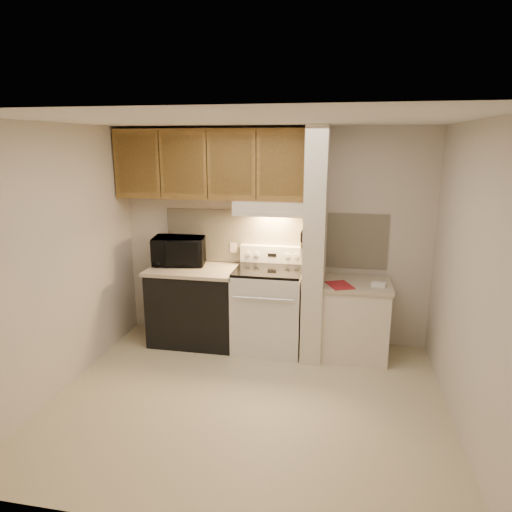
# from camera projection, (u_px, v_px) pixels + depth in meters

# --- Properties ---
(floor) EXTENTS (3.60, 3.60, 0.00)m
(floor) POSITION_uv_depth(u_px,v_px,m) (248.00, 401.00, 4.22)
(floor) COLOR beige
(floor) RESTS_ON ground
(ceiling) EXTENTS (3.60, 3.60, 0.00)m
(ceiling) POSITION_uv_depth(u_px,v_px,m) (246.00, 120.00, 3.62)
(ceiling) COLOR white
(ceiling) RESTS_ON wall_back
(wall_back) EXTENTS (3.60, 2.50, 0.02)m
(wall_back) POSITION_uv_depth(u_px,v_px,m) (274.00, 236.00, 5.35)
(wall_back) COLOR beige
(wall_back) RESTS_ON floor
(wall_left) EXTENTS (0.02, 3.00, 2.50)m
(wall_left) POSITION_uv_depth(u_px,v_px,m) (58.00, 261.00, 4.25)
(wall_left) COLOR beige
(wall_left) RESTS_ON floor
(wall_right) EXTENTS (0.02, 3.00, 2.50)m
(wall_right) POSITION_uv_depth(u_px,v_px,m) (470.00, 283.00, 3.59)
(wall_right) COLOR beige
(wall_right) RESTS_ON floor
(backsplash) EXTENTS (2.60, 0.02, 0.63)m
(backsplash) POSITION_uv_depth(u_px,v_px,m) (273.00, 238.00, 5.34)
(backsplash) COLOR beige
(backsplash) RESTS_ON wall_back
(range_body) EXTENTS (0.76, 0.65, 0.92)m
(range_body) POSITION_uv_depth(u_px,v_px,m) (268.00, 310.00, 5.21)
(range_body) COLOR silver
(range_body) RESTS_ON floor
(oven_window) EXTENTS (0.50, 0.01, 0.30)m
(oven_window) POSITION_uv_depth(u_px,v_px,m) (264.00, 317.00, 4.90)
(oven_window) COLOR black
(oven_window) RESTS_ON range_body
(oven_handle) EXTENTS (0.65, 0.02, 0.02)m
(oven_handle) POSITION_uv_depth(u_px,v_px,m) (263.00, 299.00, 4.81)
(oven_handle) COLOR silver
(oven_handle) RESTS_ON range_body
(cooktop) EXTENTS (0.74, 0.64, 0.03)m
(cooktop) POSITION_uv_depth(u_px,v_px,m) (269.00, 270.00, 5.10)
(cooktop) COLOR black
(cooktop) RESTS_ON range_body
(range_backguard) EXTENTS (0.76, 0.08, 0.20)m
(range_backguard) POSITION_uv_depth(u_px,v_px,m) (273.00, 254.00, 5.34)
(range_backguard) COLOR silver
(range_backguard) RESTS_ON range_body
(range_display) EXTENTS (0.10, 0.01, 0.04)m
(range_display) POSITION_uv_depth(u_px,v_px,m) (272.00, 255.00, 5.30)
(range_display) COLOR black
(range_display) RESTS_ON range_backguard
(range_knob_left_outer) EXTENTS (0.05, 0.02, 0.05)m
(range_knob_left_outer) POSITION_uv_depth(u_px,v_px,m) (248.00, 254.00, 5.35)
(range_knob_left_outer) COLOR silver
(range_knob_left_outer) RESTS_ON range_backguard
(range_knob_left_inner) EXTENTS (0.05, 0.02, 0.05)m
(range_knob_left_inner) POSITION_uv_depth(u_px,v_px,m) (257.00, 254.00, 5.33)
(range_knob_left_inner) COLOR silver
(range_knob_left_inner) RESTS_ON range_backguard
(range_knob_right_inner) EXTENTS (0.05, 0.02, 0.05)m
(range_knob_right_inner) POSITION_uv_depth(u_px,v_px,m) (287.00, 256.00, 5.26)
(range_knob_right_inner) COLOR silver
(range_knob_right_inner) RESTS_ON range_backguard
(range_knob_right_outer) EXTENTS (0.05, 0.02, 0.05)m
(range_knob_right_outer) POSITION_uv_depth(u_px,v_px,m) (296.00, 256.00, 5.25)
(range_knob_right_outer) COLOR silver
(range_knob_right_outer) RESTS_ON range_backguard
(dishwasher_front) EXTENTS (1.00, 0.63, 0.87)m
(dishwasher_front) POSITION_uv_depth(u_px,v_px,m) (195.00, 307.00, 5.39)
(dishwasher_front) COLOR black
(dishwasher_front) RESTS_ON floor
(left_countertop) EXTENTS (1.04, 0.67, 0.04)m
(left_countertop) POSITION_uv_depth(u_px,v_px,m) (194.00, 270.00, 5.28)
(left_countertop) COLOR #BEAE93
(left_countertop) RESTS_ON dishwasher_front
(spoon_rest) EXTENTS (0.25, 0.12, 0.02)m
(spoon_rest) POSITION_uv_depth(u_px,v_px,m) (170.00, 266.00, 5.35)
(spoon_rest) COLOR black
(spoon_rest) RESTS_ON left_countertop
(teal_jar) EXTENTS (0.08, 0.08, 0.09)m
(teal_jar) POSITION_uv_depth(u_px,v_px,m) (172.00, 258.00, 5.54)
(teal_jar) COLOR #1D6357
(teal_jar) RESTS_ON left_countertop
(outlet) EXTENTS (0.08, 0.01, 0.12)m
(outlet) POSITION_uv_depth(u_px,v_px,m) (233.00, 248.00, 5.45)
(outlet) COLOR silver
(outlet) RESTS_ON backsplash
(microwave) EXTENTS (0.66, 0.50, 0.33)m
(microwave) POSITION_uv_depth(u_px,v_px,m) (179.00, 251.00, 5.41)
(microwave) COLOR black
(microwave) RESTS_ON left_countertop
(partition_pillar) EXTENTS (0.22, 0.70, 2.50)m
(partition_pillar) POSITION_uv_depth(u_px,v_px,m) (315.00, 245.00, 4.92)
(partition_pillar) COLOR beige
(partition_pillar) RESTS_ON floor
(pillar_trim) EXTENTS (0.01, 0.70, 0.04)m
(pillar_trim) POSITION_uv_depth(u_px,v_px,m) (305.00, 240.00, 4.93)
(pillar_trim) COLOR brown
(pillar_trim) RESTS_ON partition_pillar
(knife_strip) EXTENTS (0.02, 0.42, 0.04)m
(knife_strip) POSITION_uv_depth(u_px,v_px,m) (304.00, 239.00, 4.88)
(knife_strip) COLOR black
(knife_strip) RESTS_ON partition_pillar
(knife_blade_a) EXTENTS (0.01, 0.03, 0.16)m
(knife_blade_a) POSITION_uv_depth(u_px,v_px,m) (301.00, 251.00, 4.74)
(knife_blade_a) COLOR silver
(knife_blade_a) RESTS_ON knife_strip
(knife_handle_a) EXTENTS (0.02, 0.02, 0.10)m
(knife_handle_a) POSITION_uv_depth(u_px,v_px,m) (301.00, 237.00, 4.72)
(knife_handle_a) COLOR black
(knife_handle_a) RESTS_ON knife_strip
(knife_blade_b) EXTENTS (0.01, 0.04, 0.18)m
(knife_blade_b) POSITION_uv_depth(u_px,v_px,m) (302.00, 251.00, 4.83)
(knife_blade_b) COLOR silver
(knife_blade_b) RESTS_ON knife_strip
(knife_handle_b) EXTENTS (0.02, 0.02, 0.10)m
(knife_handle_b) POSITION_uv_depth(u_px,v_px,m) (302.00, 236.00, 4.80)
(knife_handle_b) COLOR black
(knife_handle_b) RESTS_ON knife_strip
(knife_blade_c) EXTENTS (0.01, 0.04, 0.20)m
(knife_blade_c) POSITION_uv_depth(u_px,v_px,m) (302.00, 250.00, 4.92)
(knife_blade_c) COLOR silver
(knife_blade_c) RESTS_ON knife_strip
(knife_handle_c) EXTENTS (0.02, 0.02, 0.10)m
(knife_handle_c) POSITION_uv_depth(u_px,v_px,m) (303.00, 234.00, 4.87)
(knife_handle_c) COLOR black
(knife_handle_c) RESTS_ON knife_strip
(knife_blade_d) EXTENTS (0.01, 0.04, 0.16)m
(knife_blade_d) POSITION_uv_depth(u_px,v_px,m) (303.00, 246.00, 4.98)
(knife_blade_d) COLOR silver
(knife_blade_d) RESTS_ON knife_strip
(knife_handle_d) EXTENTS (0.02, 0.02, 0.10)m
(knife_handle_d) POSITION_uv_depth(u_px,v_px,m) (303.00, 233.00, 4.96)
(knife_handle_d) COLOR black
(knife_handle_d) RESTS_ON knife_strip
(knife_blade_e) EXTENTS (0.01, 0.04, 0.18)m
(knife_blade_e) POSITION_uv_depth(u_px,v_px,m) (304.00, 245.00, 5.07)
(knife_blade_e) COLOR silver
(knife_blade_e) RESTS_ON knife_strip
(knife_handle_e) EXTENTS (0.02, 0.02, 0.10)m
(knife_handle_e) POSITION_uv_depth(u_px,v_px,m) (304.00, 231.00, 5.03)
(knife_handle_e) COLOR black
(knife_handle_e) RESTS_ON knife_strip
(oven_mitt) EXTENTS (0.03, 0.10, 0.25)m
(oven_mitt) POSITION_uv_depth(u_px,v_px,m) (304.00, 251.00, 5.14)
(oven_mitt) COLOR slate
(oven_mitt) RESTS_ON partition_pillar
(right_cab_base) EXTENTS (0.70, 0.60, 0.81)m
(right_cab_base) POSITION_uv_depth(u_px,v_px,m) (355.00, 321.00, 5.04)
(right_cab_base) COLOR silver
(right_cab_base) RESTS_ON floor
(right_countertop) EXTENTS (0.74, 0.64, 0.04)m
(right_countertop) POSITION_uv_depth(u_px,v_px,m) (357.00, 284.00, 4.94)
(right_countertop) COLOR #BEAE93
(right_countertop) RESTS_ON right_cab_base
(red_folder) EXTENTS (0.33, 0.37, 0.01)m
(red_folder) POSITION_uv_depth(u_px,v_px,m) (340.00, 285.00, 4.82)
(red_folder) COLOR maroon
(red_folder) RESTS_ON right_countertop
(white_box) EXTENTS (0.16, 0.12, 0.04)m
(white_box) POSITION_uv_depth(u_px,v_px,m) (378.00, 285.00, 4.80)
(white_box) COLOR white
(white_box) RESTS_ON right_countertop
(range_hood) EXTENTS (0.78, 0.44, 0.15)m
(range_hood) POSITION_uv_depth(u_px,v_px,m) (271.00, 207.00, 5.05)
(range_hood) COLOR silver
(range_hood) RESTS_ON upper_cabinets
(hood_lip) EXTENTS (0.78, 0.04, 0.06)m
(hood_lip) POSITION_uv_depth(u_px,v_px,m) (268.00, 214.00, 4.86)
(hood_lip) COLOR silver
(hood_lip) RESTS_ON range_hood
(upper_cabinets) EXTENTS (2.18, 0.33, 0.77)m
(upper_cabinets) POSITION_uv_depth(u_px,v_px,m) (211.00, 164.00, 5.10)
(upper_cabinets) COLOR brown
(upper_cabinets) RESTS_ON wall_back
(cab_door_a) EXTENTS (0.46, 0.01, 0.63)m
(cab_door_a) POSITION_uv_depth(u_px,v_px,m) (137.00, 164.00, 5.10)
(cab_door_a) COLOR brown
(cab_door_a) RESTS_ON upper_cabinets
(cab_gap_a) EXTENTS (0.01, 0.01, 0.73)m
(cab_gap_a) POSITION_uv_depth(u_px,v_px,m) (160.00, 164.00, 5.05)
(cab_gap_a) COLOR black
(cab_gap_a) RESTS_ON upper_cabinets
(cab_door_b) EXTENTS (0.46, 0.01, 0.63)m
(cab_door_b) POSITION_uv_depth(u_px,v_px,m) (183.00, 165.00, 5.00)
(cab_door_b) COLOR brown
(cab_door_b) RESTS_ON upper_cabinets
(cab_gap_b) EXTENTS (0.01, 0.01, 0.73)m
(cab_gap_b) POSITION_uv_depth(u_px,v_px,m) (207.00, 165.00, 4.95)
(cab_gap_b) COLOR black
(cab_gap_b) RESTS_ON upper_cabinets
(cab_door_c) EXTENTS (0.46, 0.01, 0.63)m
(cab_door_c) POSITION_uv_depth(u_px,v_px,m) (231.00, 165.00, 4.90)
(cab_door_c) COLOR brown
(cab_door_c) RESTS_ON upper_cabinets
(cab_gap_c) EXTENTS (0.01, 0.01, 0.73)m
(cab_gap_c) POSITION_uv_depth(u_px,v_px,m) (256.00, 165.00, 4.85)
(cab_gap_c) COLOR black
(cab_gap_c) RESTS_ON upper_cabinets
(cab_door_d) EXTENTS (0.46, 0.01, 0.63)m
(cab_door_d) POSITION_uv_depth(u_px,v_px,m) (281.00, 166.00, 4.80)
(cab_door_d) COLOR brown
(cab_door_d) RESTS_ON upper_cabinets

